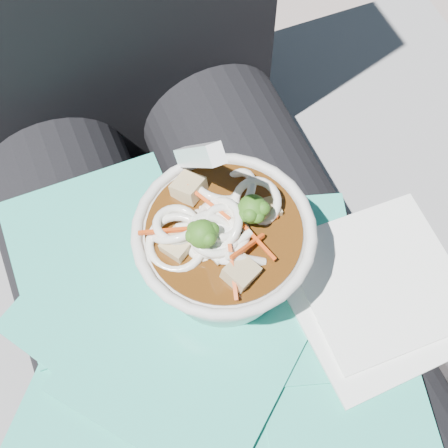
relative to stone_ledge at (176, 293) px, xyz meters
name	(u,v)px	position (x,y,z in m)	size (l,w,h in m)	color
ground	(216,414)	(0.00, -0.15, -0.21)	(20.00, 20.00, 0.00)	slate
stone_ledge	(176,293)	(0.00, 0.00, 0.00)	(1.00, 0.50, 0.41)	slate
lap	(210,316)	(0.00, -0.15, 0.29)	(0.35, 0.48, 0.16)	black
person_body	(175,225)	(0.00, -0.06, 0.32)	(0.34, 0.94, 0.97)	black
plastic_bag	(197,323)	(-0.02, -0.18, 0.38)	(0.37, 0.35, 0.02)	#2AB199
napkins	(378,293)	(0.13, -0.22, 0.39)	(0.15, 0.15, 0.01)	white
udon_bowl	(223,245)	(0.01, -0.15, 0.44)	(0.16, 0.16, 0.19)	silver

